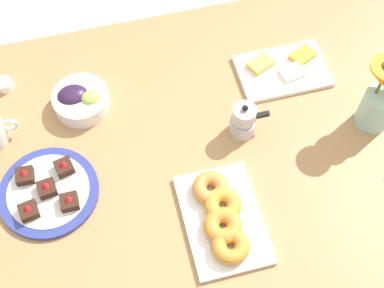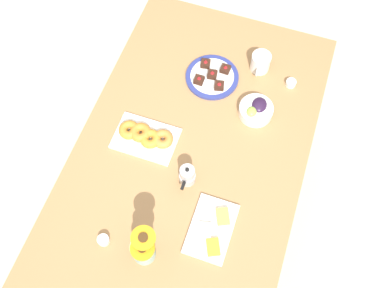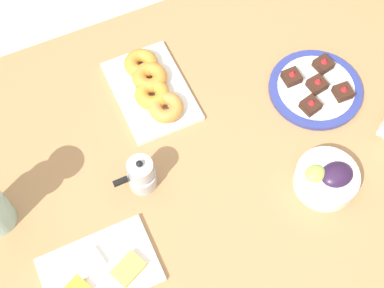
{
  "view_description": "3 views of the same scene",
  "coord_description": "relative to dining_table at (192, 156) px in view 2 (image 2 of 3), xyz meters",
  "views": [
    {
      "loc": [
        -0.17,
        -0.68,
        1.98
      ],
      "look_at": [
        0.0,
        0.0,
        0.78
      ],
      "focal_mm": 50.0,
      "sensor_mm": 36.0,
      "label": 1
    },
    {
      "loc": [
        0.76,
        0.26,
        2.46
      ],
      "look_at": [
        0.0,
        0.0,
        0.78
      ],
      "focal_mm": 40.0,
      "sensor_mm": 36.0,
      "label": 2
    },
    {
      "loc": [
        0.26,
        0.57,
        1.96
      ],
      "look_at": [
        0.0,
        0.0,
        0.78
      ],
      "focal_mm": 50.0,
      "sensor_mm": 36.0,
      "label": 3
    }
  ],
  "objects": [
    {
      "name": "jam_cup_berry",
      "position": [
        -0.47,
        0.34,
        0.1
      ],
      "size": [
        0.05,
        0.05,
        0.03
      ],
      "color": "white",
      "rests_on": "dining_table"
    },
    {
      "name": "dessert_plate",
      "position": [
        -0.38,
        -0.03,
        0.1
      ],
      "size": [
        0.26,
        0.26,
        0.05
      ],
      "color": "navy",
      "rests_on": "dining_table"
    },
    {
      "name": "ground_plane",
      "position": [
        0.0,
        0.0,
        -0.65
      ],
      "size": [
        6.0,
        6.0,
        0.0
      ],
      "primitive_type": "plane",
      "color": "beige"
    },
    {
      "name": "dining_table",
      "position": [
        0.0,
        0.0,
        0.0
      ],
      "size": [
        1.6,
        1.0,
        0.74
      ],
      "color": "#A87A4C",
      "rests_on": "ground_plane"
    },
    {
      "name": "flower_vase",
      "position": [
        0.5,
        -0.03,
        0.17
      ],
      "size": [
        0.12,
        0.11,
        0.24
      ],
      "color": "#99C1B7",
      "rests_on": "dining_table"
    },
    {
      "name": "coffee_mug",
      "position": [
        -0.51,
        0.17,
        0.13
      ],
      "size": [
        0.13,
        0.09,
        0.09
      ],
      "color": "white",
      "rests_on": "dining_table"
    },
    {
      "name": "moka_pot",
      "position": [
        0.15,
        0.03,
        0.13
      ],
      "size": [
        0.11,
        0.07,
        0.12
      ],
      "color": "#B7B7BC",
      "rests_on": "dining_table"
    },
    {
      "name": "cheese_platter",
      "position": [
        0.32,
        0.19,
        0.1
      ],
      "size": [
        0.26,
        0.17,
        0.03
      ],
      "color": "white",
      "rests_on": "dining_table"
    },
    {
      "name": "grape_bowl",
      "position": [
        -0.26,
        0.22,
        0.12
      ],
      "size": [
        0.16,
        0.16,
        0.07
      ],
      "color": "white",
      "rests_on": "dining_table"
    },
    {
      "name": "jam_cup_honey",
      "position": [
        0.51,
        -0.2,
        0.1
      ],
      "size": [
        0.05,
        0.05,
        0.03
      ],
      "color": "white",
      "rests_on": "dining_table"
    },
    {
      "name": "croissant_platter",
      "position": [
        0.02,
        -0.21,
        0.11
      ],
      "size": [
        0.19,
        0.28,
        0.05
      ],
      "color": "white",
      "rests_on": "dining_table"
    }
  ]
}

